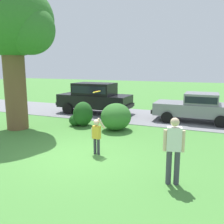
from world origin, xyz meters
name	(u,v)px	position (x,y,z in m)	size (l,w,h in m)	color
ground_plane	(77,155)	(0.00, 0.00, 0.00)	(80.00, 80.00, 0.00)	#478438
driveway_strip	(139,116)	(0.00, 7.11, 0.01)	(28.00, 4.40, 0.02)	slate
oak_tree_large	(14,26)	(-4.42, 2.16, 4.73)	(4.08, 3.89, 6.66)	brown
shrub_near_tree	(82,115)	(-1.94, 3.73, 0.56)	(1.15, 1.11, 1.22)	#1E511C
shrub_centre_left	(116,117)	(-0.06, 3.66, 0.63)	(1.41, 1.58, 1.26)	#33702B
parked_sedan	(197,106)	(3.28, 6.94, 0.85)	(4.42, 2.14, 1.56)	gray
parked_suv	(95,96)	(-2.84, 6.92, 1.08)	(4.71, 2.12, 1.92)	black
child_thrower	(97,134)	(0.57, 0.39, 0.72)	(0.46, 0.25, 1.29)	#383842
frisbee	(97,92)	(0.28, 0.99, 2.08)	(0.28, 0.28, 0.09)	yellow
adult_onlooker	(174,147)	(3.32, -0.81, 0.98)	(0.52, 0.29, 1.74)	#3F3F4C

